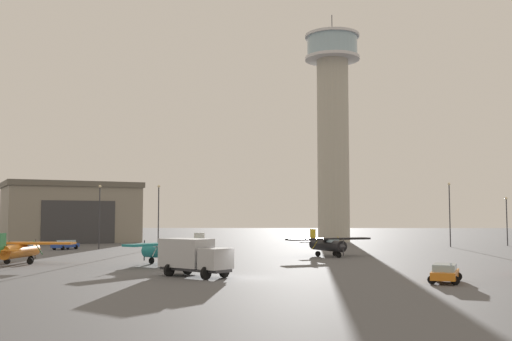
% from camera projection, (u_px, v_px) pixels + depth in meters
% --- Properties ---
extents(ground_plane, '(400.00, 400.00, 0.00)m').
position_uv_depth(ground_plane, '(249.00, 278.00, 47.58)').
color(ground_plane, '#545456').
extents(control_tower, '(10.49, 10.49, 43.96)m').
position_uv_depth(control_tower, '(333.00, 122.00, 115.87)').
color(control_tower, '#B2AD9E').
rests_on(control_tower, ground_plane).
extents(hangar, '(29.05, 26.40, 11.15)m').
position_uv_depth(hangar, '(70.00, 212.00, 113.82)').
color(hangar, gray).
rests_on(hangar, ground_plane).
extents(airplane_orange, '(11.00, 8.64, 3.25)m').
position_uv_depth(airplane_orange, '(19.00, 249.00, 61.41)').
color(airplane_orange, orange).
rests_on(airplane_orange, ground_plane).
extents(airplane_black, '(10.62, 8.45, 3.25)m').
position_uv_depth(airplane_black, '(327.00, 244.00, 73.49)').
color(airplane_black, black).
rests_on(airplane_black, ground_plane).
extents(airplane_teal, '(8.37, 10.12, 3.27)m').
position_uv_depth(airplane_teal, '(172.00, 250.00, 60.32)').
color(airplane_teal, teal).
rests_on(airplane_teal, ground_plane).
extents(truck_box_silver, '(6.46, 5.72, 3.04)m').
position_uv_depth(truck_box_silver, '(193.00, 256.00, 48.93)').
color(truck_box_silver, '#38383D').
rests_on(truck_box_silver, ground_plane).
extents(car_blue, '(3.26, 4.50, 1.37)m').
position_uv_depth(car_blue, '(66.00, 244.00, 88.36)').
color(car_blue, '#2847A8').
rests_on(car_blue, ground_plane).
extents(car_orange, '(3.21, 4.91, 1.37)m').
position_uv_depth(car_orange, '(445.00, 272.00, 44.48)').
color(car_orange, orange).
rests_on(car_orange, ground_plane).
extents(light_post_west, '(0.44, 0.44, 9.68)m').
position_uv_depth(light_post_west, '(159.00, 211.00, 92.65)').
color(light_post_west, '#38383D').
rests_on(light_post_west, ground_plane).
extents(light_post_east, '(0.44, 0.44, 10.25)m').
position_uv_depth(light_post_east, '(450.00, 209.00, 96.25)').
color(light_post_east, '#38383D').
rests_on(light_post_east, ground_plane).
extents(light_post_north, '(0.44, 0.44, 8.03)m').
position_uv_depth(light_post_north, '(507.00, 216.00, 99.60)').
color(light_post_north, '#38383D').
rests_on(light_post_north, ground_plane).
extents(light_post_centre, '(0.44, 0.44, 9.56)m').
position_uv_depth(light_post_centre, '(100.00, 211.00, 90.07)').
color(light_post_centre, '#38383D').
rests_on(light_post_centre, ground_plane).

